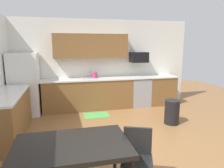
{
  "coord_description": "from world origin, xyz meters",
  "views": [
    {
      "loc": [
        -1.15,
        -3.74,
        1.94
      ],
      "look_at": [
        0.0,
        1.0,
        1.0
      ],
      "focal_mm": 32.9,
      "sensor_mm": 36.0,
      "label": 1
    }
  ],
  "objects_px": {
    "refrigerator": "(25,84)",
    "chair_near_table": "(137,155)",
    "kettle": "(95,75)",
    "trash_bin": "(172,112)",
    "microwave": "(139,57)",
    "oven_range": "(139,92)",
    "dining_table": "(72,148)"
  },
  "relations": [
    {
      "from": "kettle",
      "to": "chair_near_table",
      "type": "bearing_deg",
      "value": -90.56
    },
    {
      "from": "oven_range",
      "to": "dining_table",
      "type": "relative_size",
      "value": 0.65
    },
    {
      "from": "dining_table",
      "to": "refrigerator",
      "type": "bearing_deg",
      "value": 106.99
    },
    {
      "from": "oven_range",
      "to": "chair_near_table",
      "type": "relative_size",
      "value": 1.07
    },
    {
      "from": "refrigerator",
      "to": "dining_table",
      "type": "relative_size",
      "value": 1.23
    },
    {
      "from": "refrigerator",
      "to": "chair_near_table",
      "type": "relative_size",
      "value": 2.02
    },
    {
      "from": "refrigerator",
      "to": "dining_table",
      "type": "bearing_deg",
      "value": -73.01
    },
    {
      "from": "microwave",
      "to": "oven_range",
      "type": "bearing_deg",
      "value": -90.0
    },
    {
      "from": "dining_table",
      "to": "trash_bin",
      "type": "distance_m",
      "value": 3.24
    },
    {
      "from": "refrigerator",
      "to": "chair_near_table",
      "type": "xyz_separation_m",
      "value": [
        1.94,
        -3.63,
        -0.36
      ]
    },
    {
      "from": "microwave",
      "to": "kettle",
      "type": "relative_size",
      "value": 2.7
    },
    {
      "from": "refrigerator",
      "to": "microwave",
      "type": "relative_size",
      "value": 3.19
    },
    {
      "from": "microwave",
      "to": "dining_table",
      "type": "height_order",
      "value": "microwave"
    },
    {
      "from": "refrigerator",
      "to": "trash_bin",
      "type": "xyz_separation_m",
      "value": [
        3.61,
        -1.6,
        -0.56
      ]
    },
    {
      "from": "oven_range",
      "to": "chair_near_table",
      "type": "height_order",
      "value": "oven_range"
    },
    {
      "from": "microwave",
      "to": "trash_bin",
      "type": "bearing_deg",
      "value": -82.98
    },
    {
      "from": "refrigerator",
      "to": "microwave",
      "type": "xyz_separation_m",
      "value": [
        3.4,
        0.18,
        0.68
      ]
    },
    {
      "from": "dining_table",
      "to": "kettle",
      "type": "xyz_separation_m",
      "value": [
        0.87,
        3.73,
        0.32
      ]
    },
    {
      "from": "microwave",
      "to": "kettle",
      "type": "xyz_separation_m",
      "value": [
        -1.42,
        -0.05,
        -0.52
      ]
    },
    {
      "from": "microwave",
      "to": "chair_near_table",
      "type": "height_order",
      "value": "microwave"
    },
    {
      "from": "refrigerator",
      "to": "trash_bin",
      "type": "bearing_deg",
      "value": -23.81
    },
    {
      "from": "kettle",
      "to": "trash_bin",
      "type": "bearing_deg",
      "value": -46.4
    },
    {
      "from": "trash_bin",
      "to": "chair_near_table",
      "type": "bearing_deg",
      "value": -129.5
    },
    {
      "from": "dining_table",
      "to": "kettle",
      "type": "distance_m",
      "value": 3.85
    },
    {
      "from": "chair_near_table",
      "to": "microwave",
      "type": "bearing_deg",
      "value": 69.03
    },
    {
      "from": "kettle",
      "to": "refrigerator",
      "type": "bearing_deg",
      "value": -176.23
    },
    {
      "from": "refrigerator",
      "to": "dining_table",
      "type": "xyz_separation_m",
      "value": [
        1.1,
        -3.6,
        -0.16
      ]
    },
    {
      "from": "dining_table",
      "to": "chair_near_table",
      "type": "height_order",
      "value": "chair_near_table"
    },
    {
      "from": "oven_range",
      "to": "microwave",
      "type": "height_order",
      "value": "microwave"
    },
    {
      "from": "oven_range",
      "to": "refrigerator",
      "type": "bearing_deg",
      "value": -178.65
    },
    {
      "from": "microwave",
      "to": "chair_near_table",
      "type": "xyz_separation_m",
      "value": [
        -1.46,
        -3.81,
        -1.04
      ]
    },
    {
      "from": "chair_near_table",
      "to": "kettle",
      "type": "relative_size",
      "value": 4.25
    }
  ]
}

